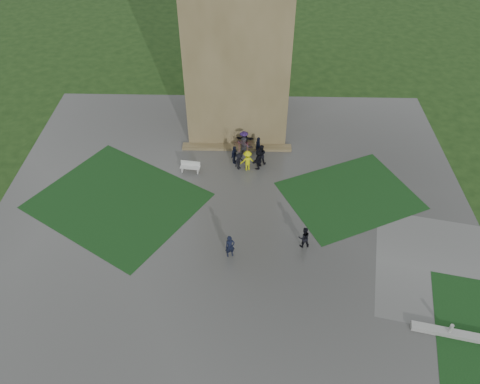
{
  "coord_description": "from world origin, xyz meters",
  "views": [
    {
      "loc": [
        1.05,
        -20.57,
        23.32
      ],
      "look_at": [
        0.43,
        3.88,
        1.2
      ],
      "focal_mm": 35.0,
      "sensor_mm": 36.0,
      "label": 1
    }
  ],
  "objects_px": {
    "tower": "(238,20)",
    "bench": "(190,167)",
    "pedestrian_mid": "(230,246)",
    "pedestrian_near": "(304,237)"
  },
  "relations": [
    {
      "from": "bench",
      "to": "pedestrian_mid",
      "type": "relative_size",
      "value": 0.93
    },
    {
      "from": "bench",
      "to": "pedestrian_mid",
      "type": "bearing_deg",
      "value": -60.37
    },
    {
      "from": "tower",
      "to": "bench",
      "type": "height_order",
      "value": "tower"
    },
    {
      "from": "tower",
      "to": "pedestrian_mid",
      "type": "distance_m",
      "value": 17.88
    },
    {
      "from": "bench",
      "to": "tower",
      "type": "bearing_deg",
      "value": 72.21
    },
    {
      "from": "tower",
      "to": "pedestrian_near",
      "type": "bearing_deg",
      "value": -72.66
    },
    {
      "from": "tower",
      "to": "bench",
      "type": "distance_m",
      "value": 11.88
    },
    {
      "from": "pedestrian_near",
      "to": "tower",
      "type": "bearing_deg",
      "value": -82.75
    },
    {
      "from": "bench",
      "to": "pedestrian_near",
      "type": "distance_m",
      "value": 11.12
    },
    {
      "from": "bench",
      "to": "pedestrian_mid",
      "type": "distance_m",
      "value": 9.13
    }
  ]
}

